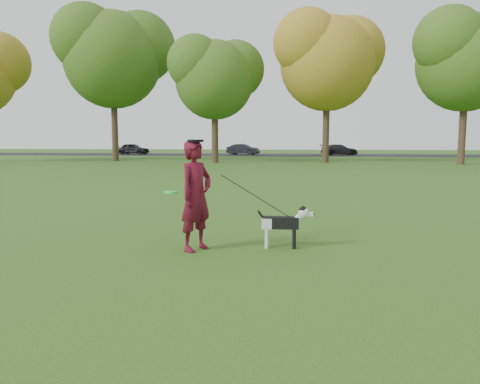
# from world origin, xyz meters

# --- Properties ---
(ground) EXTENTS (120.00, 120.00, 0.00)m
(ground) POSITION_xyz_m (0.00, 0.00, 0.00)
(ground) COLOR #285116
(ground) RESTS_ON ground
(road) EXTENTS (120.00, 7.00, 0.02)m
(road) POSITION_xyz_m (0.00, 40.00, 0.01)
(road) COLOR black
(road) RESTS_ON ground
(man) EXTENTS (0.73, 0.80, 1.84)m
(man) POSITION_xyz_m (-0.44, -0.57, 0.92)
(man) COLOR #510B1E
(man) RESTS_ON ground
(dog) EXTENTS (0.98, 0.20, 0.74)m
(dog) POSITION_xyz_m (1.04, -0.28, 0.45)
(dog) COLOR black
(dog) RESTS_ON ground
(car_left) EXTENTS (3.58, 1.89, 1.16)m
(car_left) POSITION_xyz_m (-14.91, 40.00, 0.60)
(car_left) COLOR black
(car_left) RESTS_ON road
(car_mid) EXTENTS (3.54, 2.02, 1.10)m
(car_mid) POSITION_xyz_m (-3.25, 40.00, 0.57)
(car_mid) COLOR black
(car_mid) RESTS_ON road
(car_right) EXTENTS (3.97, 2.28, 1.08)m
(car_right) POSITION_xyz_m (6.56, 40.00, 0.56)
(car_right) COLOR black
(car_right) RESTS_ON road
(man_held_items) EXTENTS (2.13, 0.55, 1.35)m
(man_held_items) POSITION_xyz_m (0.57, -0.46, 0.90)
(man_held_items) COLOR #20FF44
(man_held_items) RESTS_ON ground
(tree_row) EXTENTS (51.74, 8.86, 12.01)m
(tree_row) POSITION_xyz_m (-1.43, 26.07, 7.41)
(tree_row) COLOR #38281C
(tree_row) RESTS_ON ground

